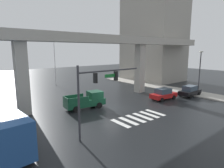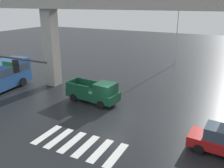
% 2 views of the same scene
% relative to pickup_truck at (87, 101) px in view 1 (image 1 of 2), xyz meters
% --- Properties ---
extents(ground_plane, '(120.00, 120.00, 0.00)m').
position_rel_pickup_truck_xyz_m(ground_plane, '(2.65, -1.85, -0.99)').
color(ground_plane, black).
extents(crosswalk_stripes, '(6.05, 2.80, 0.01)m').
position_rel_pickup_truck_xyz_m(crosswalk_stripes, '(2.65, -6.67, -0.98)').
color(crosswalk_stripes, silver).
rests_on(crosswalk_stripes, ground).
extents(elevated_overpass, '(50.72, 2.27, 9.56)m').
position_rel_pickup_truck_xyz_m(elevated_overpass, '(2.65, 2.45, 7.16)').
color(elevated_overpass, '#ADA89E').
rests_on(elevated_overpass, ground).
extents(office_building, '(10.08, 13.69, 36.17)m').
position_rel_pickup_truck_xyz_m(office_building, '(25.77, 10.93, 17.10)').
color(office_building, gray).
rests_on(office_building, ground).
extents(sidewalk_east, '(4.00, 36.00, 0.15)m').
position_rel_pickup_truck_xyz_m(sidewalk_east, '(18.73, 0.15, -0.91)').
color(sidewalk_east, '#ADA89E').
rests_on(sidewalk_east, ground).
extents(pickup_truck, '(5.26, 2.46, 2.08)m').
position_rel_pickup_truck_xyz_m(pickup_truck, '(0.00, 0.00, 0.00)').
color(pickup_truck, '#14472D').
rests_on(pickup_truck, ground).
extents(sedan_black, '(4.33, 2.03, 1.72)m').
position_rel_pickup_truck_xyz_m(sedan_black, '(16.40, -4.80, -0.14)').
color(sedan_black, black).
rests_on(sedan_black, ground).
extents(sedan_red, '(4.42, 2.21, 1.72)m').
position_rel_pickup_truck_xyz_m(sedan_red, '(11.27, -3.46, -0.14)').
color(sedan_red, red).
rests_on(sedan_red, ground).
extents(traffic_signal_mast, '(6.49, 0.32, 6.20)m').
position_rel_pickup_truck_xyz_m(traffic_signal_mast, '(-3.49, -7.49, 3.40)').
color(traffic_signal_mast, '#38383D').
rests_on(traffic_signal_mast, ground).
extents(street_lamp_near_corner, '(0.44, 0.70, 7.24)m').
position_rel_pickup_truck_xyz_m(street_lamp_near_corner, '(17.53, -5.58, 3.57)').
color(street_lamp_near_corner, '#38383D').
rests_on(street_lamp_near_corner, ground).
extents(flagpole, '(1.16, 0.12, 10.56)m').
position_rel_pickup_truck_xyz_m(flagpole, '(3.34, 18.11, 5.10)').
color(flagpole, silver).
rests_on(flagpole, ground).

